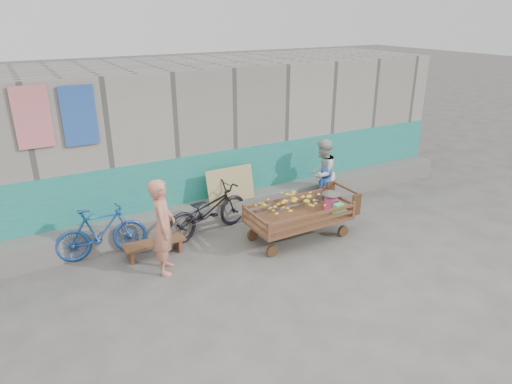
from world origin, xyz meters
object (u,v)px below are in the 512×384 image
bicycle_dark (208,210)px  bicycle_blue (101,232)px  banana_cart (298,209)px  child (326,187)px  woman (322,174)px  bench (155,245)px  vendor_man (163,227)px

bicycle_dark → bicycle_blue: bearing=74.8°
banana_cart → child: (1.34, 0.88, -0.11)m
woman → bicycle_dark: (-2.70, 0.00, -0.28)m
child → bicycle_blue: bearing=-18.6°
bicycle_dark → bicycle_blue: size_ratio=1.18×
bench → vendor_man: size_ratio=0.66×
bicycle_dark → woman: bearing=-102.9°
child → bicycle_blue: (-4.67, 0.24, -0.03)m
bench → bicycle_dark: 1.25m
vendor_man → bicycle_blue: size_ratio=1.04×
bench → bicycle_blue: 0.93m
bench → bicycle_dark: bearing=15.5°
vendor_man → bicycle_dark: (1.17, 0.92, -0.33)m
bench → child: size_ratio=1.09×
child → bicycle_blue: 4.67m
child → woman: bearing=-105.6°
banana_cart → vendor_man: 2.54m
vendor_man → bicycle_blue: bearing=59.8°
bench → vendor_man: vendor_man is taller
woman → child: woman is taller
banana_cart → woman: 1.70m
child → bicycle_blue: child is taller
banana_cart → vendor_man: bearing=177.4°
banana_cart → vendor_man: (-2.53, 0.12, 0.21)m
bench → bicycle_blue: (-0.80, 0.41, 0.27)m
bench → woman: size_ratio=0.71×
woman → bicycle_blue: 4.68m
banana_cart → woman: size_ratio=1.38×
bench → woman: 3.92m
bicycle_dark → bicycle_blue: 1.97m
woman → bench: bearing=-29.8°
vendor_man → child: size_ratio=1.64×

